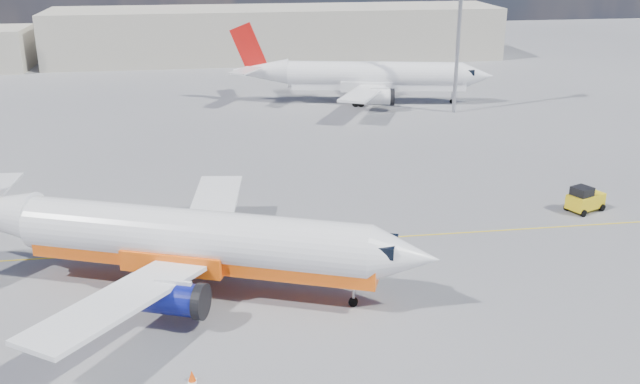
{
  "coord_description": "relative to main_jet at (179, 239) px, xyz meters",
  "views": [
    {
      "loc": [
        -5.31,
        -38.98,
        18.87
      ],
      "look_at": [
        0.99,
        2.82,
        3.5
      ],
      "focal_mm": 40.0,
      "sensor_mm": 36.0,
      "label": 1
    }
  ],
  "objects": [
    {
      "name": "terminal_main",
      "position": [
        12.66,
        77.12,
        0.99
      ],
      "size": [
        70.0,
        14.0,
        8.0
      ],
      "primitive_type": "cube",
      "color": "beige",
      "rests_on": "ground"
    },
    {
      "name": "traffic_cone",
      "position": [
        0.72,
        -9.26,
        -2.73
      ],
      "size": [
        0.41,
        0.41,
        0.57
      ],
      "color": "white",
      "rests_on": "ground"
    },
    {
      "name": "gse_tug",
      "position": [
        28.32,
        7.66,
        -2.1
      ],
      "size": [
        3.04,
        2.56,
        1.91
      ],
      "rotation": [
        0.0,
        0.0,
        0.42
      ],
      "color": "black",
      "rests_on": "ground"
    },
    {
      "name": "floodlight_mast",
      "position": [
        28.79,
        38.13,
        9.05
      ],
      "size": [
        1.47,
        1.47,
        20.12
      ],
      "color": "#9F9FA7",
      "rests_on": "ground"
    },
    {
      "name": "main_jet",
      "position": [
        0.0,
        0.0,
        0.0
      ],
      "size": [
        29.48,
        22.29,
        9.02
      ],
      "rotation": [
        0.0,
        0.0,
        -0.37
      ],
      "color": "white",
      "rests_on": "ground"
    },
    {
      "name": "second_jet",
      "position": [
        20.05,
        44.37,
        0.1
      ],
      "size": [
        30.83,
        23.83,
        9.3
      ],
      "rotation": [
        0.0,
        0.0,
        -0.19
      ],
      "color": "white",
      "rests_on": "ground"
    },
    {
      "name": "taxi_line",
      "position": [
        7.66,
        5.12,
        -3.0
      ],
      "size": [
        70.0,
        0.15,
        0.01
      ],
      "primitive_type": "cube",
      "color": "yellow",
      "rests_on": "ground"
    },
    {
      "name": "ground",
      "position": [
        7.66,
        2.12,
        -3.01
      ],
      "size": [
        240.0,
        240.0,
        0.0
      ],
      "primitive_type": "plane",
      "color": "slate",
      "rests_on": "ground"
    }
  ]
}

